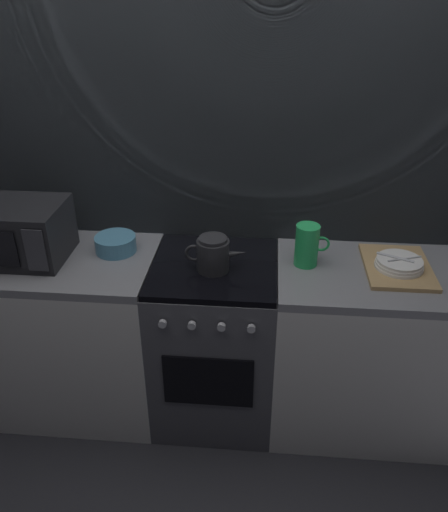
% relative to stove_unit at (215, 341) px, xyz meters
% --- Properties ---
extents(ground_plane, '(8.00, 8.00, 0.00)m').
position_rel_stove_unit_xyz_m(ground_plane, '(0.00, 0.00, -0.45)').
color(ground_plane, '#2D2D33').
extents(back_wall, '(3.60, 0.05, 2.40)m').
position_rel_stove_unit_xyz_m(back_wall, '(0.00, 0.32, 0.75)').
color(back_wall, gray).
rests_on(back_wall, ground_plane).
extents(counter_left, '(1.20, 0.60, 0.90)m').
position_rel_stove_unit_xyz_m(counter_left, '(-0.90, 0.00, 0.00)').
color(counter_left, silver).
rests_on(counter_left, ground_plane).
extents(stove_unit, '(0.60, 0.63, 0.90)m').
position_rel_stove_unit_xyz_m(stove_unit, '(0.00, 0.00, 0.00)').
color(stove_unit, '#4C4C51').
rests_on(stove_unit, ground_plane).
extents(counter_right, '(1.20, 0.60, 0.90)m').
position_rel_stove_unit_xyz_m(counter_right, '(0.90, 0.00, 0.00)').
color(counter_right, silver).
rests_on(counter_right, ground_plane).
extents(microwave, '(0.46, 0.35, 0.27)m').
position_rel_stove_unit_xyz_m(microwave, '(-0.94, -0.01, 0.59)').
color(microwave, black).
rests_on(microwave, counter_left).
extents(kettle, '(0.28, 0.15, 0.17)m').
position_rel_stove_unit_xyz_m(kettle, '(-0.00, -0.04, 0.53)').
color(kettle, '#262628').
rests_on(kettle, stove_unit).
extents(mixing_bowl, '(0.20, 0.20, 0.08)m').
position_rel_stove_unit_xyz_m(mixing_bowl, '(-0.50, 0.09, 0.49)').
color(mixing_bowl, teal).
rests_on(mixing_bowl, counter_left).
extents(pitcher, '(0.16, 0.11, 0.20)m').
position_rel_stove_unit_xyz_m(pitcher, '(0.43, 0.05, 0.55)').
color(pitcher, green).
rests_on(pitcher, counter_right).
extents(dish_pile, '(0.30, 0.40, 0.07)m').
position_rel_stove_unit_xyz_m(dish_pile, '(0.85, 0.03, 0.47)').
color(dish_pile, tan).
rests_on(dish_pile, counter_right).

